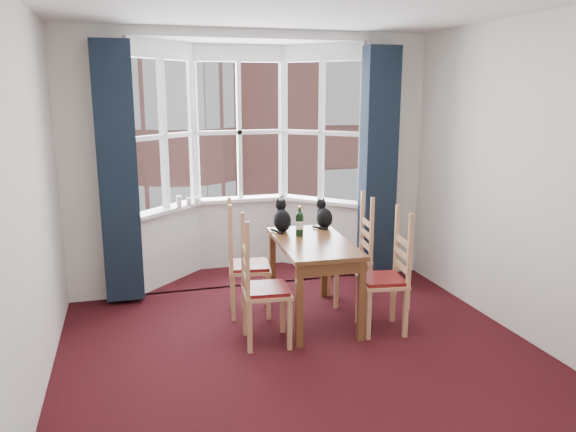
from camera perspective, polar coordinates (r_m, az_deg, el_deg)
name	(u,v)px	position (r m, az deg, el deg)	size (l,w,h in m)	color
floor	(318,377)	(4.52, 3.06, -16.01)	(4.50, 4.50, 0.00)	black
wall_left	(18,216)	(3.89, -25.78, -0.03)	(4.50, 4.50, 0.00)	silver
wall_right	(552,187)	(5.06, 25.23, 2.69)	(4.50, 4.50, 0.00)	silver
wall_near	(535,319)	(2.14, 23.81, -9.54)	(4.00, 4.00, 0.00)	silver
wall_back_pier_left	(94,168)	(6.06, -19.07, 4.65)	(0.70, 0.12, 2.80)	silver
wall_back_pier_right	(390,158)	(6.74, 10.32, 5.87)	(0.70, 0.12, 2.80)	silver
bay_window	(244,157)	(6.68, -4.53, 5.97)	(2.76, 0.94, 2.80)	white
curtain_left	(118,174)	(5.88, -16.87, 4.08)	(0.38, 0.22, 2.60)	#152130
curtain_right	(378,164)	(6.48, 9.17, 5.21)	(0.38, 0.22, 2.60)	#152130
dining_table	(313,253)	(5.34, 2.58, -3.74)	(0.72, 1.27, 0.78)	brown
chair_left_near	(256,292)	(4.88, -3.27, -7.71)	(0.44, 0.46, 0.92)	tan
chair_left_far	(240,268)	(5.54, -4.88, -5.26)	(0.46, 0.48, 0.92)	tan
chair_right_near	(392,281)	(5.23, 10.52, -6.50)	(0.46, 0.47, 0.92)	tan
chair_right_far	(357,257)	(5.89, 7.07, -4.20)	(0.45, 0.47, 0.92)	tan
cat_left	(282,219)	(5.65, -0.61, -0.27)	(0.19, 0.26, 0.33)	black
cat_right	(324,216)	(5.81, 3.68, -0.03)	(0.19, 0.25, 0.31)	black
wine_bottle	(300,223)	(5.45, 1.18, -0.71)	(0.08, 0.08, 0.30)	black
candle_tall	(179,202)	(6.49, -11.02, 1.43)	(0.06, 0.06, 0.13)	white
candle_short	(189,202)	(6.53, -10.05, 1.41)	(0.06, 0.06, 0.10)	white
candle_extra	(196,202)	(6.56, -9.28, 1.46)	(0.05, 0.05, 0.09)	white
street	(154,221)	(36.94, -13.50, -0.53)	(80.00, 80.00, 0.00)	#333335
tenement_building	(170,110)	(17.82, -11.91, 10.50)	(18.40, 7.80, 15.20)	#90544A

